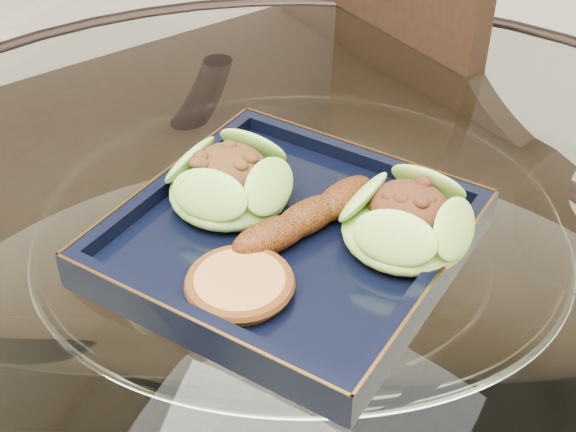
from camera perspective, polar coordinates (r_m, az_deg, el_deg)
The scene contains 7 objects.
dining_table at distance 0.80m, azimuth 0.77°, elevation -12.60°, with size 1.13×1.13×0.77m.
dining_chair at distance 1.16m, azimuth 0.81°, elevation 2.16°, with size 0.54×0.54×0.95m.
navy_plate at distance 0.69m, azimuth -0.00°, elevation -1.96°, with size 0.27×0.27×0.02m, color black.
lettuce_wrap_left at distance 0.71m, azimuth -4.19°, elevation 2.24°, with size 0.11×0.11×0.04m, color #629D2D.
lettuce_wrap_right at distance 0.67m, azimuth 8.41°, elevation -0.60°, with size 0.11×0.11×0.04m, color #689D2D.
roasted_plantain at distance 0.68m, azimuth 1.43°, elevation -0.04°, with size 0.15×0.03×0.03m, color #5D2709.
crumb_patty at distance 0.62m, azimuth -3.45°, elevation -4.93°, with size 0.08×0.08×0.01m, color #AA7038.
Camera 1 is at (0.25, -0.44, 1.22)m, focal length 50.00 mm.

